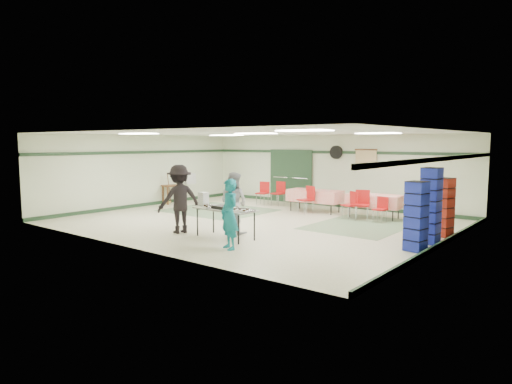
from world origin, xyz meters
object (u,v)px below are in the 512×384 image
Objects in this scene: crate_stack_blue_b at (431,206)px; chair_d at (308,197)px; volunteer_dark at (179,199)px; chair_loose_b at (263,191)px; volunteer_grey at (234,203)px; broom at (169,188)px; chair_b at (352,202)px; dining_table_b at (315,196)px; serving_table at (225,210)px; office_printer at (188,178)px; printer_table at (173,188)px; volunteer_teal at (229,214)px; chair_c at (381,207)px; crate_stack_red at (444,207)px; chair_loose_a at (279,191)px; dining_table_a at (374,201)px; chair_a at (362,202)px; crate_stack_blue_a at (416,216)px.

chair_d is at bearing 156.27° from crate_stack_blue_b.
volunteer_dark is 2.04× the size of chair_loose_b.
volunteer_grey is 1.46m from volunteer_dark.
chair_b is at bearing 24.14° from broom.
chair_b is 0.97× the size of chair_loose_b.
volunteer_grey reaches higher than dining_table_b.
serving_table is 3.39× the size of office_printer.
volunteer_teal is at bearing -18.65° from printer_table.
crate_stack_red reaches higher than chair_c.
broom is at bearing 154.50° from serving_table.
dining_table_b is at bearing -90.51° from volunteer_grey.
dining_table_b is at bearing -11.45° from chair_loose_a.
chair_d is at bearing -169.66° from volunteer_dark.
chair_loose_a is 0.61× the size of crate_stack_red.
chair_c is at bearing 154.67° from crate_stack_red.
broom is (-0.08, -0.92, -0.32)m from office_printer.
dining_table_a is 2.23× the size of chair_c.
chair_a reaches higher than dining_table_b.
broom is at bearing -155.19° from chair_loose_b.
chair_c reaches higher than dining_table_b.
chair_loose_b is (-3.04, 5.52, -0.16)m from serving_table.
volunteer_grey is 4.73m from chair_c.
serving_table is at bearing -87.34° from dining_table_b.
chair_b reaches higher than serving_table.
chair_d is at bearing 11.76° from office_printer.
chair_b is 0.99m from chair_c.
crate_stack_red is 10.32m from office_printer.
crate_stack_red reaches higher than printer_table.
broom is at bearing -113.19° from printer_table.
broom is at bearing 167.23° from chair_a.
office_printer is at bearing 165.20° from crate_stack_blue_a.
crate_stack_blue_b is at bearing -32.16° from dining_table_b.
office_printer is at bearing 99.52° from broom.
dining_table_b is 5.06m from crate_stack_red.
volunteer_grey reaches higher than chair_loose_a.
crate_stack_red is at bearing -14.03° from chair_loose_a.
crate_stack_blue_b reaches higher than volunteer_dark.
crate_stack_blue_b is at bearing -31.31° from chair_loose_b.
volunteer_grey is at bearing -69.74° from chair_loose_b.
chair_c is 2.36m from crate_stack_red.
crate_stack_blue_a is (4.26, 1.63, 0.07)m from serving_table.
crate_stack_red is at bearing -35.48° from dining_table_a.
chair_c is 8.36m from broom.
crate_stack_red is (3.10, -1.00, 0.23)m from chair_b.
volunteer_teal is (0.88, -0.82, 0.09)m from serving_table.
serving_table is 5.14m from chair_c.
chair_c is 0.64× the size of broom.
dining_table_a is at bearing 34.76° from chair_d.
dining_table_a is at bearing 54.48° from chair_a.
chair_d reaches higher than dining_table_a.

